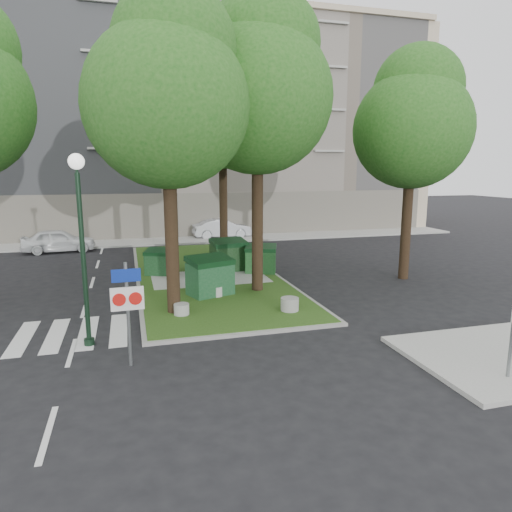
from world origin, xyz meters
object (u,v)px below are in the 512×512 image
object	(u,v)px
tree_median_mid	(168,121)
bollard_mid	(216,291)
tree_median_near_left	(169,89)
bollard_left	(182,309)
dumpster_d	(261,259)
car_silver	(222,228)
dumpster_c	(229,255)
street_lamp	(81,228)
tree_median_far	(223,102)
traffic_sign_pole	(127,300)
car_white	(59,241)
tree_median_near_right	(259,83)
dumpster_b	(210,276)
litter_bin	(236,248)
tree_street_right	(414,118)
dumpster_a	(160,262)
bollard_right	(290,304)

from	to	relation	value
tree_median_mid	bollard_mid	xyz separation A→B (m)	(1.14, -5.03, -6.67)
tree_median_near_left	bollard_left	bearing A→B (deg)	-75.42
dumpster_d	bollard_left	world-z (taller)	dumpster_d
tree_median_near_left	dumpster_d	world-z (taller)	tree_median_near_left
bollard_mid	car_silver	size ratio (longest dim) A/B	0.13
dumpster_c	street_lamp	distance (m)	10.03
tree_median_far	traffic_sign_pole	distance (m)	15.81
bollard_left	traffic_sign_pole	world-z (taller)	traffic_sign_pole
car_white	car_silver	bearing A→B (deg)	-78.18
dumpster_d	bollard_mid	world-z (taller)	dumpster_d
tree_median_near_right	bollard_mid	bearing A→B (deg)	-163.98
tree_median_near_right	car_silver	world-z (taller)	tree_median_near_right
tree_median_near_right	street_lamp	bearing A→B (deg)	-146.11
tree_median_mid	dumpster_b	size ratio (longest dim) A/B	5.18
tree_median_near_left	bollard_mid	distance (m)	7.35
tree_median_far	litter_bin	xyz separation A→B (m)	(0.65, 0.11, -7.84)
car_white	tree_street_right	bearing A→B (deg)	-129.16
litter_bin	car_silver	bearing A→B (deg)	84.94
dumpster_c	bollard_left	size ratio (longest dim) A/B	3.50
traffic_sign_pole	tree_median_near_left	bearing A→B (deg)	66.43
dumpster_a	dumpster_d	size ratio (longest dim) A/B	0.92
bollard_left	bollard_right	bearing A→B (deg)	-8.68
litter_bin	bollard_mid	bearing A→B (deg)	-108.39
dumpster_c	bollard_right	size ratio (longest dim) A/B	2.88
tree_median_near_right	tree_street_right	world-z (taller)	tree_median_near_right
bollard_right	car_white	xyz separation A→B (m)	(-9.21, 14.78, 0.36)
bollard_left	traffic_sign_pole	size ratio (longest dim) A/B	0.19
dumpster_b	tree_median_near_right	bearing A→B (deg)	-12.55
tree_median_far	car_white	distance (m)	12.68
tree_median_far	dumpster_a	size ratio (longest dim) A/B	7.73
car_white	tree_median_mid	bearing A→B (deg)	-144.52
street_lamp	bollard_mid	bearing A→B (deg)	39.96
traffic_sign_pole	car_white	distance (m)	18.10
litter_bin	car_white	bearing A→B (deg)	157.02
car_silver	street_lamp	bearing A→B (deg)	156.00
dumpster_a	dumpster_d	distance (m)	4.62
tree_median_near_left	dumpster_d	bearing A→B (deg)	47.82
bollard_left	tree_median_mid	bearing A→B (deg)	86.86
tree_median_far	dumpster_d	world-z (taller)	tree_median_far
dumpster_a	traffic_sign_pole	xyz separation A→B (m)	(-1.42, -9.58, 1.01)
tree_street_right	bollard_left	xyz separation A→B (m)	(-10.38, -2.95, -6.68)
bollard_right	litter_bin	size ratio (longest dim) A/B	0.87
tree_median_near_right	tree_median_mid	size ratio (longest dim) A/B	1.15
dumpster_b	car_silver	bearing A→B (deg)	56.79
tree_median_near_right	litter_bin	xyz separation A→B (m)	(0.85, 7.61, -7.51)
tree_median_far	dumpster_b	size ratio (longest dim) A/B	6.18
dumpster_b	dumpster_d	distance (m)	4.30
tree_street_right	bollard_mid	world-z (taller)	tree_street_right
tree_median_near_left	street_lamp	bearing A→B (deg)	-141.22
dumpster_a	street_lamp	size ratio (longest dim) A/B	0.29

